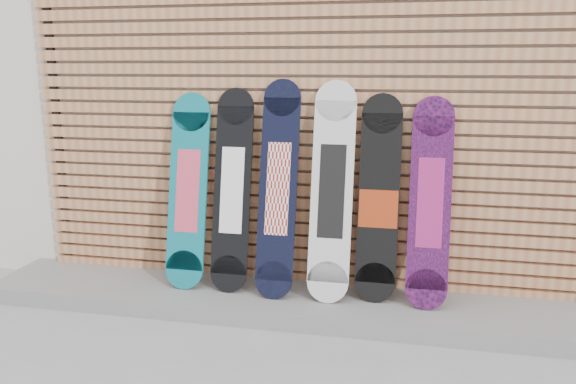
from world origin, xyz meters
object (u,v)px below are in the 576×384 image
snowboard_2 (278,189)px  snowboard_4 (379,200)px  snowboard_0 (188,191)px  snowboard_1 (232,190)px  snowboard_3 (332,191)px  snowboard_5 (430,203)px

snowboard_2 → snowboard_4: size_ratio=1.07×
snowboard_0 → snowboard_2: 0.68m
snowboard_1 → snowboard_3: 0.72m
snowboard_3 → snowboard_5: size_ratio=1.07×
snowboard_0 → snowboard_3: 1.06m
snowboard_1 → snowboard_2: (0.34, -0.03, 0.03)m
snowboard_5 → snowboard_2: bearing=-179.0°
snowboard_4 → snowboard_3: bearing=-173.7°
snowboard_0 → snowboard_1: (0.34, 0.00, 0.02)m
snowboard_0 → snowboard_4: 1.38m
snowboard_0 → snowboard_4: (1.38, 0.02, -0.01)m
snowboard_3 → snowboard_5: snowboard_3 is taller
snowboard_1 → snowboard_0: bearing=-179.2°
snowboard_2 → snowboard_5: snowboard_2 is taller
snowboard_1 → snowboard_5: size_ratio=1.03×
snowboard_1 → snowboard_4: bearing=0.9°
snowboard_2 → snowboard_4: bearing=3.5°
snowboard_2 → snowboard_3: size_ratio=1.00×
snowboard_2 → snowboard_1: bearing=175.8°
snowboard_1 → snowboard_3: size_ratio=0.96×
snowboard_2 → snowboard_5: 1.04m
snowboard_4 → snowboard_5: bearing=-4.1°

